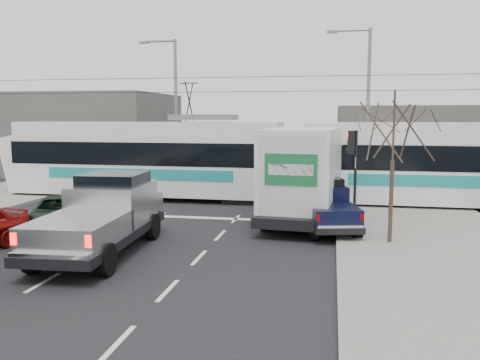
% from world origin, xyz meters
% --- Properties ---
extents(ground, '(120.00, 120.00, 0.00)m').
position_xyz_m(ground, '(0.00, 0.00, 0.00)').
color(ground, black).
rests_on(ground, ground).
extents(sidewalk_right, '(6.00, 60.00, 0.15)m').
position_xyz_m(sidewalk_right, '(9.00, 0.00, 0.07)').
color(sidewalk_right, gray).
rests_on(sidewalk_right, ground).
extents(rails, '(60.00, 1.60, 0.03)m').
position_xyz_m(rails, '(0.00, 10.00, 0.01)').
color(rails, '#33302D').
rests_on(rails, ground).
extents(building_left, '(14.00, 10.00, 6.00)m').
position_xyz_m(building_left, '(-14.00, 22.00, 3.00)').
color(building_left, '#605C57').
rests_on(building_left, ground).
extents(building_right, '(12.00, 10.00, 5.00)m').
position_xyz_m(building_right, '(12.00, 24.00, 2.50)').
color(building_right, '#605C57').
rests_on(building_right, ground).
extents(bare_tree, '(2.40, 2.40, 5.00)m').
position_xyz_m(bare_tree, '(7.60, 2.50, 3.79)').
color(bare_tree, '#47382B').
rests_on(bare_tree, ground).
extents(traffic_signal, '(0.44, 0.44, 3.60)m').
position_xyz_m(traffic_signal, '(6.47, 6.50, 2.74)').
color(traffic_signal, black).
rests_on(traffic_signal, ground).
extents(street_lamp_near, '(2.38, 0.25, 9.00)m').
position_xyz_m(street_lamp_near, '(7.31, 14.00, 5.11)').
color(street_lamp_near, slate).
rests_on(street_lamp_near, ground).
extents(street_lamp_far, '(2.38, 0.25, 9.00)m').
position_xyz_m(street_lamp_far, '(-4.19, 16.00, 5.11)').
color(street_lamp_far, slate).
rests_on(street_lamp_far, ground).
extents(catenary, '(60.00, 0.20, 7.00)m').
position_xyz_m(catenary, '(0.00, 10.00, 3.88)').
color(catenary, black).
rests_on(catenary, ground).
extents(tram, '(29.35, 3.51, 5.98)m').
position_xyz_m(tram, '(3.66, 10.58, 2.12)').
color(tram, white).
rests_on(tram, ground).
extents(silver_pickup, '(2.67, 6.78, 2.42)m').
position_xyz_m(silver_pickup, '(-1.49, 0.30, 1.20)').
color(silver_pickup, black).
rests_on(silver_pickup, ground).
extents(box_truck, '(3.31, 7.87, 3.83)m').
position_xyz_m(box_truck, '(4.55, 6.08, 1.89)').
color(box_truck, black).
rests_on(box_truck, ground).
extents(navy_pickup, '(2.62, 4.81, 1.92)m').
position_xyz_m(navy_pickup, '(5.44, 4.69, 0.95)').
color(navy_pickup, black).
rests_on(navy_pickup, ground).
extents(green_car, '(3.56, 4.91, 1.24)m').
position_xyz_m(green_car, '(-4.65, 2.98, 0.62)').
color(green_car, black).
rests_on(green_car, ground).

